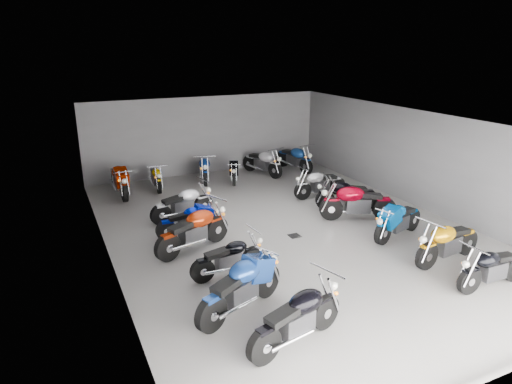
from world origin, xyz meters
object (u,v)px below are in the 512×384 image
Objects in this scene: motorcycle_left_d at (194,230)px; motorcycle_back_f at (295,158)px; motorcycle_back_b at (156,177)px; motorcycle_back_c at (205,168)px; motorcycle_left_b at (242,287)px; motorcycle_right_e at (346,194)px; motorcycle_left_f at (183,204)px; motorcycle_right_c at (398,220)px; motorcycle_right_f at (320,183)px; motorcycle_right_a at (492,268)px; motorcycle_left_a at (298,318)px; drain_grate at (294,236)px; motorcycle_left_c at (229,257)px; motorcycle_left_e at (190,221)px; motorcycle_back_a at (119,180)px; motorcycle_right_b at (447,242)px; motorcycle_back_e at (263,162)px; motorcycle_back_d at (234,170)px; motorcycle_right_d at (357,202)px.

motorcycle_left_d reaches higher than motorcycle_back_f.
motorcycle_back_b is 1.99m from motorcycle_back_c.
motorcycle_left_b is 1.12× the size of motorcycle_right_e.
motorcycle_left_b is at bearing -15.60° from motorcycle_left_f.
motorcycle_right_c is 1.00× the size of motorcycle_right_f.
motorcycle_left_a is at bearing 89.54° from motorcycle_right_a.
motorcycle_back_c is 0.95× the size of motorcycle_back_f.
drain_grate is at bearing 49.95° from motorcycle_back_f.
motorcycle_left_e is (-0.15, 2.61, 0.00)m from motorcycle_left_c.
motorcycle_right_e is 1.04× the size of motorcycle_back_b.
motorcycle_left_e is 1.37m from motorcycle_left_f.
motorcycle_right_b is at bearing 124.50° from motorcycle_back_a.
motorcycle_right_c is 0.96× the size of motorcycle_back_e.
motorcycle_left_c is 7.91m from motorcycle_back_c.
motorcycle_back_d is at bearing 11.67° from motorcycle_right_a.
motorcycle_back_f is (0.94, 10.57, 0.06)m from motorcycle_right_a.
motorcycle_back_f is at bearing 134.98° from motorcycle_left_a.
motorcycle_right_f is at bearing 0.56° from motorcycle_right_a.
motorcycle_back_e reaches higher than motorcycle_back_d.
motorcycle_left_e is 7.94m from motorcycle_back_f.
motorcycle_right_f is at bearing 129.10° from motorcycle_left_a.
motorcycle_right_d is 2.40m from motorcycle_right_f.
motorcycle_left_b is 6.95m from motorcycle_right_e.
motorcycle_left_c is 5.45m from motorcycle_right_b.
motorcycle_right_b is at bearing 125.59° from motorcycle_back_d.
motorcycle_left_d is 1.06× the size of motorcycle_back_c.
motorcycle_right_e is at bearing 137.19° from motorcycle_back_d.
motorcycle_left_d is at bearing 173.85° from drain_grate.
motorcycle_back_a is (-6.54, 8.93, 0.03)m from motorcycle_right_b.
motorcycle_left_b and motorcycle_right_d have the same top height.
drain_grate is at bearing 66.24° from motorcycle_left_e.
motorcycle_back_a is at bearing -164.47° from motorcycle_left_e.
motorcycle_right_d is at bearing 96.75° from motorcycle_left_b.
motorcycle_right_d is (5.27, 3.21, -0.00)m from motorcycle_left_b.
drain_grate is 0.15× the size of motorcycle_right_c.
motorcycle_left_b reaches higher than motorcycle_left_e.
motorcycle_right_e reaches higher than drain_grate.
motorcycle_back_c reaches higher than motorcycle_right_e.
motorcycle_right_e is at bearing 69.75° from motorcycle_back_f.
motorcycle_right_f is at bearing 64.01° from motorcycle_back_f.
drain_grate is at bearing 135.63° from motorcycle_right_f.
motorcycle_left_e is 5.43m from motorcycle_right_f.
motorcycle_right_f is 0.93× the size of motorcycle_back_f.
motorcycle_right_a is 0.97× the size of motorcycle_right_f.
motorcycle_right_a is 4.67m from motorcycle_right_d.
motorcycle_left_e is (-0.30, 5.55, -0.08)m from motorcycle_left_a.
motorcycle_right_c is 7.41m from motorcycle_back_d.
drain_grate is 2.94m from motorcycle_right_c.
motorcycle_right_d is (5.25, -0.02, 0.01)m from motorcycle_left_d.
motorcycle_back_a is at bearing -15.14° from motorcycle_back_e.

